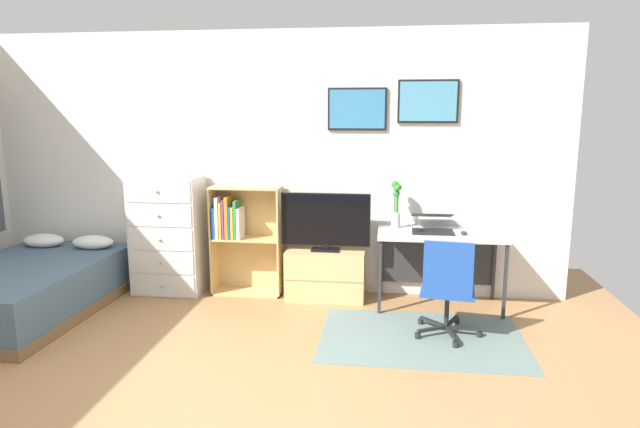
# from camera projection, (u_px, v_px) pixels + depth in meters

# --- Properties ---
(ground_plane) EXTENTS (7.20, 7.20, 0.00)m
(ground_plane) POSITION_uv_depth(u_px,v_px,m) (192.00, 403.00, 3.58)
(ground_plane) COLOR #A87A4C
(wall_back_with_posters) EXTENTS (6.12, 0.09, 2.70)m
(wall_back_with_posters) POSITION_uv_depth(u_px,v_px,m) (271.00, 163.00, 5.70)
(wall_back_with_posters) COLOR silver
(wall_back_with_posters) RESTS_ON ground_plane
(area_rug) EXTENTS (1.70, 1.20, 0.01)m
(area_rug) POSITION_uv_depth(u_px,v_px,m) (421.00, 337.00, 4.62)
(area_rug) COLOR slate
(area_rug) RESTS_ON ground_plane
(bed) EXTENTS (1.31, 1.98, 0.60)m
(bed) POSITION_uv_depth(u_px,v_px,m) (27.00, 288.00, 5.16)
(bed) COLOR brown
(bed) RESTS_ON ground_plane
(dresser) EXTENTS (0.72, 0.46, 1.24)m
(dresser) POSITION_uv_depth(u_px,v_px,m) (168.00, 235.00, 5.70)
(dresser) COLOR silver
(dresser) RESTS_ON ground_plane
(bookshelf) EXTENTS (0.72, 0.30, 1.13)m
(bookshelf) POSITION_uv_depth(u_px,v_px,m) (240.00, 232.00, 5.67)
(bookshelf) COLOR tan
(bookshelf) RESTS_ON ground_plane
(tv_stand) EXTENTS (0.80, 0.41, 0.50)m
(tv_stand) POSITION_uv_depth(u_px,v_px,m) (326.00, 274.00, 5.57)
(tv_stand) COLOR tan
(tv_stand) RESTS_ON ground_plane
(television) EXTENTS (0.90, 0.16, 0.59)m
(television) POSITION_uv_depth(u_px,v_px,m) (325.00, 222.00, 5.45)
(television) COLOR black
(television) RESTS_ON tv_stand
(desk) EXTENTS (1.20, 0.61, 0.74)m
(desk) POSITION_uv_depth(u_px,v_px,m) (439.00, 244.00, 5.34)
(desk) COLOR silver
(desk) RESTS_ON ground_plane
(office_chair) EXTENTS (0.57, 0.58, 0.86)m
(office_chair) POSITION_uv_depth(u_px,v_px,m) (448.00, 286.00, 4.53)
(office_chair) COLOR #232326
(office_chair) RESTS_ON ground_plane
(laptop) EXTENTS (0.40, 0.43, 0.17)m
(laptop) POSITION_uv_depth(u_px,v_px,m) (432.00, 224.00, 5.32)
(laptop) COLOR black
(laptop) RESTS_ON desk
(computer_mouse) EXTENTS (0.06, 0.10, 0.03)m
(computer_mouse) POSITION_uv_depth(u_px,v_px,m) (464.00, 233.00, 5.16)
(computer_mouse) COLOR #262628
(computer_mouse) RESTS_ON desk
(bamboo_vase) EXTENTS (0.10, 0.10, 0.48)m
(bamboo_vase) POSITION_uv_depth(u_px,v_px,m) (396.00, 204.00, 5.41)
(bamboo_vase) COLOR silver
(bamboo_vase) RESTS_ON desk
(wine_glass) EXTENTS (0.07, 0.07, 0.18)m
(wine_glass) POSITION_uv_depth(u_px,v_px,m) (412.00, 220.00, 5.16)
(wine_glass) COLOR silver
(wine_glass) RESTS_ON desk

